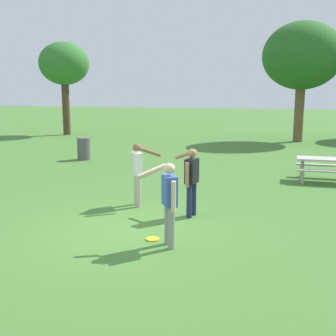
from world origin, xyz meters
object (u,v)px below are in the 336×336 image
object	(u,v)px
person_thrower	(169,198)
person_bystander	(191,177)
tree_tall_left	(64,65)
person_catcher	(138,169)
frisbee	(153,239)
tree_broad_center	(302,56)
trash_can_further_along	(84,149)
picnic_table_near	(323,164)

from	to	relation	value
person_thrower	person_bystander	distance (m)	2.01
person_bystander	tree_tall_left	xyz separation A→B (m)	(-11.79, 15.91, 3.63)
person_catcher	person_bystander	world-z (taller)	same
person_bystander	frisbee	bearing A→B (deg)	-103.77
person_bystander	tree_broad_center	size ratio (longest dim) A/B	0.24
tree_broad_center	person_bystander	bearing A→B (deg)	-100.93
frisbee	tree_tall_left	xyz separation A→B (m)	(-11.36, 17.66, 4.58)
person_bystander	tree_broad_center	distance (m)	16.68
person_thrower	person_bystander	world-z (taller)	same
person_catcher	frisbee	distance (m)	2.74
trash_can_further_along	picnic_table_near	bearing A→B (deg)	-11.38
person_thrower	frisbee	size ratio (longest dim) A/B	5.99
picnic_table_near	trash_can_further_along	distance (m)	9.79
person_thrower	tree_broad_center	xyz separation A→B (m)	(3.09, 17.94, 3.87)
frisbee	picnic_table_near	size ratio (longest dim) A/B	0.16
person_thrower	person_catcher	size ratio (longest dim) A/B	1.00
person_catcher	person_bystander	xyz separation A→B (m)	(1.53, -0.58, 0.00)
tree_broad_center	tree_tall_left	bearing A→B (deg)	-179.93
trash_can_further_along	tree_broad_center	bearing A→B (deg)	44.41
tree_tall_left	tree_broad_center	distance (m)	14.87
person_catcher	tree_tall_left	world-z (taller)	tree_tall_left
person_bystander	tree_broad_center	xyz separation A→B (m)	(3.08, 15.93, 3.87)
picnic_table_near	person_bystander	bearing A→B (deg)	-124.77
frisbee	tree_tall_left	world-z (taller)	tree_tall_left
trash_can_further_along	tree_tall_left	xyz separation A→B (m)	(-5.64, 9.02, 4.11)
person_thrower	tree_tall_left	bearing A→B (deg)	123.31
person_thrower	person_catcher	bearing A→B (deg)	120.17
tree_tall_left	person_bystander	bearing A→B (deg)	-53.45
person_thrower	picnic_table_near	size ratio (longest dim) A/B	0.96
trash_can_further_along	tree_tall_left	bearing A→B (deg)	122.02
frisbee	tree_tall_left	distance (m)	21.49
person_catcher	frisbee	xyz separation A→B (m)	(1.10, -2.33, -0.95)
picnic_table_near	person_thrower	bearing A→B (deg)	-116.39
tree_tall_left	person_catcher	bearing A→B (deg)	-56.18
person_catcher	person_bystander	size ratio (longest dim) A/B	1.00
picnic_table_near	tree_tall_left	world-z (taller)	tree_tall_left
person_bystander	trash_can_further_along	xyz separation A→B (m)	(-6.15, 6.89, -0.48)
frisbee	tree_tall_left	bearing A→B (deg)	122.77
picnic_table_near	tree_broad_center	bearing A→B (deg)	91.90
tree_broad_center	person_thrower	bearing A→B (deg)	-99.79
person_catcher	tree_broad_center	size ratio (longest dim) A/B	0.24
person_thrower	tree_tall_left	distance (m)	21.75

